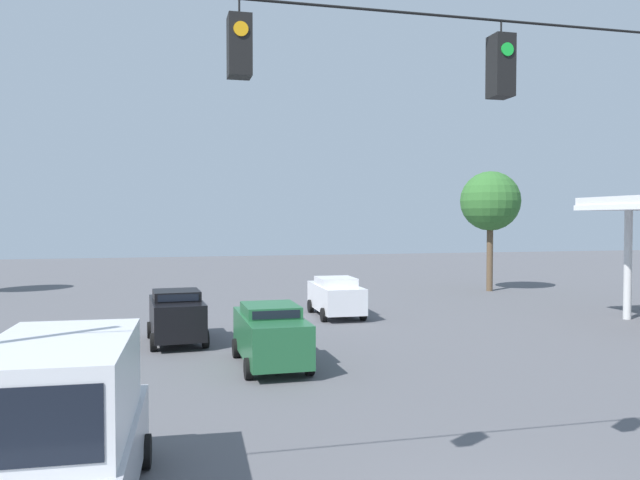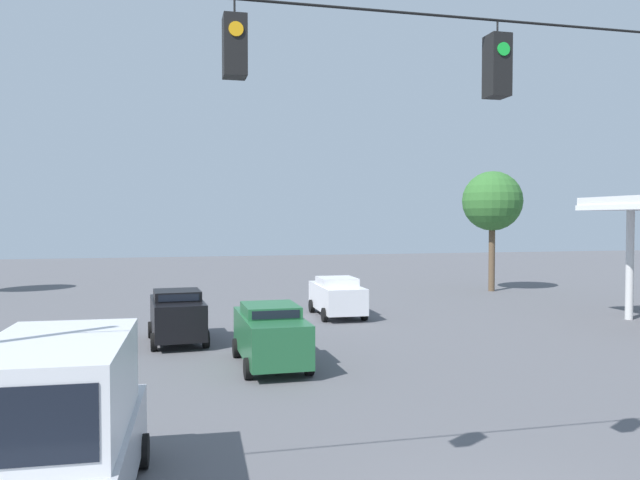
% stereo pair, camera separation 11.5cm
% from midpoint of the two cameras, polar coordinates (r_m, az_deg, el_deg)
% --- Properties ---
extents(overhead_signal_span, '(20.79, 0.38, 8.73)m').
position_cam_midpoint_polar(overhead_signal_span, '(10.01, 15.68, 5.06)').
color(overhead_signal_span, '#4C473D').
rests_on(overhead_signal_span, ground_plane).
extents(sedan_white_oncoming_deep, '(2.16, 4.51, 1.87)m').
position_cam_midpoint_polar(sedan_white_oncoming_deep, '(30.05, 1.34, -5.13)').
color(sedan_white_oncoming_deep, silver).
rests_on(sedan_white_oncoming_deep, ground_plane).
extents(sedan_black_withflow_far, '(2.26, 4.07, 1.99)m').
position_cam_midpoint_polar(sedan_black_withflow_far, '(24.35, -13.11, -6.74)').
color(sedan_black_withflow_far, black).
rests_on(sedan_black_withflow_far, ground_plane).
extents(sedan_green_withflow_mid, '(2.09, 4.60, 1.98)m').
position_cam_midpoint_polar(sedan_green_withflow_mid, '(20.14, -4.72, -8.54)').
color(sedan_green_withflow_mid, '#236038').
rests_on(sedan_green_withflow_mid, ground_plane).
extents(box_truck_silver_parked_shoulder, '(2.73, 6.17, 2.81)m').
position_cam_midpoint_polar(box_truck_silver_parked_shoulder, '(10.94, -23.11, -15.90)').
color(box_truck_silver_parked_shoulder, '#A8AAB2').
rests_on(box_truck_silver_parked_shoulder, ground_plane).
extents(traffic_cone_nearest, '(0.39, 0.39, 0.66)m').
position_cam_midpoint_polar(traffic_cone_nearest, '(14.42, -21.34, -15.86)').
color(traffic_cone_nearest, orange).
rests_on(traffic_cone_nearest, ground_plane).
extents(traffic_cone_second, '(0.39, 0.39, 0.66)m').
position_cam_midpoint_polar(traffic_cone_second, '(16.48, -19.60, -13.56)').
color(traffic_cone_second, orange).
rests_on(traffic_cone_second, ground_plane).
extents(traffic_cone_third, '(0.39, 0.39, 0.66)m').
position_cam_midpoint_polar(traffic_cone_third, '(18.64, -19.27, -11.72)').
color(traffic_cone_third, orange).
rests_on(traffic_cone_third, ground_plane).
extents(traffic_cone_fourth, '(0.39, 0.39, 0.66)m').
position_cam_midpoint_polar(traffic_cone_fourth, '(21.01, -18.79, -10.16)').
color(traffic_cone_fourth, orange).
rests_on(traffic_cone_fourth, ground_plane).
extents(traffic_cone_fifth, '(0.39, 0.39, 0.66)m').
position_cam_midpoint_polar(traffic_cone_fifth, '(23.25, -18.26, -8.97)').
color(traffic_cone_fifth, orange).
rests_on(traffic_cone_fifth, ground_plane).
extents(traffic_cone_farthest, '(0.39, 0.39, 0.66)m').
position_cam_midpoint_polar(traffic_cone_farthest, '(25.46, -17.74, -8.01)').
color(traffic_cone_farthest, orange).
rests_on(traffic_cone_farthest, ground_plane).
extents(tree_horizon_right, '(3.83, 3.83, 7.74)m').
position_cam_midpoint_polar(tree_horizon_right, '(41.71, 15.23, 3.40)').
color(tree_horizon_right, brown).
rests_on(tree_horizon_right, ground_plane).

